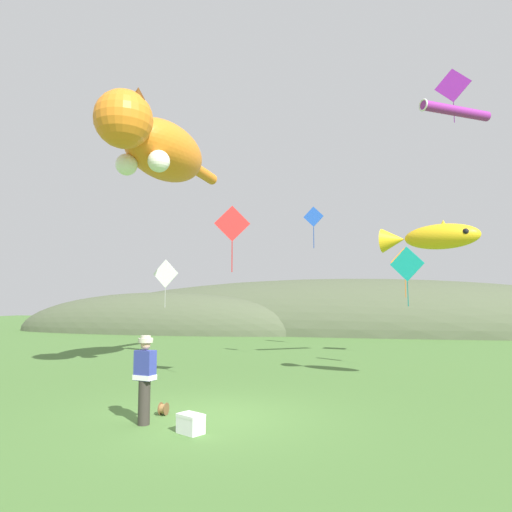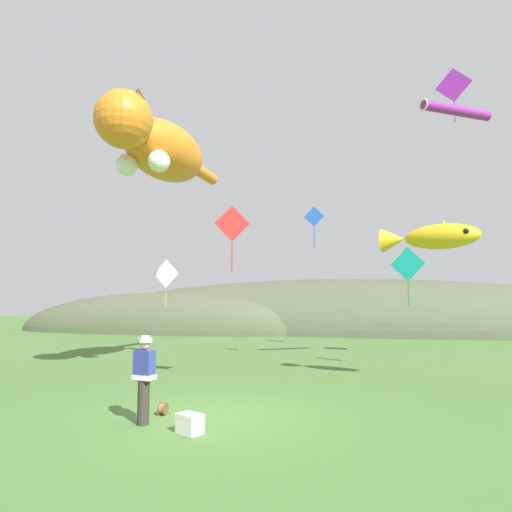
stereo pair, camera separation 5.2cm
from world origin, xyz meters
TOP-DOWN VIEW (x-y plane):
  - ground_plane at (0.00, 0.00)m, footprint 120.00×120.00m
  - distant_hill_ridge at (-2.31, 27.97)m, footprint 52.48×13.77m
  - festival_attendant at (-1.03, -0.90)m, footprint 0.46×0.33m
  - kite_spool at (-1.00, -0.08)m, footprint 0.15×0.27m
  - picnic_cooler at (0.13, -1.21)m, footprint 0.58×0.51m
  - kite_giant_cat at (-3.81, 4.71)m, footprint 2.41×7.88m
  - kite_fish_windsock at (5.15, 4.97)m, footprint 2.94×1.58m
  - kite_tube_streamer at (6.46, 7.78)m, footprint 2.66×2.03m
  - kite_diamond_blue at (1.06, 9.29)m, footprint 0.86×0.09m
  - kite_diamond_white at (-5.87, 9.72)m, footprint 1.31×0.12m
  - kite_diamond_teal at (4.64, 7.99)m, footprint 1.18×0.53m
  - kite_diamond_violet at (6.89, 10.71)m, footprint 1.43×0.49m
  - kite_diamond_orange at (4.79, 12.35)m, footprint 1.26×0.58m
  - kite_diamond_red at (-0.50, 3.17)m, footprint 1.01×0.39m

SIDE VIEW (x-z plane):
  - ground_plane at x=0.00m, z-range 0.00..0.00m
  - distant_hill_ridge at x=-2.31m, z-range -4.35..4.35m
  - kite_spool at x=-1.00m, z-range 0.00..0.27m
  - picnic_cooler at x=0.13m, z-range 0.00..0.36m
  - festival_attendant at x=-1.03m, z-range 0.07..1.84m
  - kite_diamond_white at x=-5.87m, z-range 2.63..4.85m
  - kite_diamond_teal at x=4.64m, z-range 2.73..4.92m
  - kite_diamond_orange at x=4.79m, z-range 3.10..5.37m
  - kite_fish_windsock at x=5.15m, z-range 3.96..4.83m
  - kite_diamond_red at x=-0.50m, z-range 3.76..5.73m
  - kite_diamond_blue at x=1.06m, z-range 5.10..6.86m
  - kite_giant_cat at x=-3.81m, z-range 6.71..9.10m
  - kite_tube_streamer at x=6.46m, z-range 9.14..9.58m
  - kite_diamond_violet at x=6.89m, z-range 10.45..12.86m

